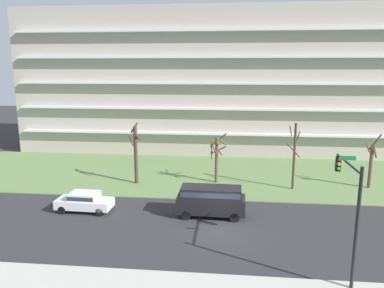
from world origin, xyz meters
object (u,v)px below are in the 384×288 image
(tree_left, at_px, (217,156))
(van_black_center_left, at_px, (211,199))
(traffic_signal_mast, at_px, (350,199))
(sedan_white_near_left, at_px, (84,201))
(tree_far_left, at_px, (136,153))
(tree_right, at_px, (371,164))
(tree_center, at_px, (294,155))

(tree_left, height_order, van_black_center_left, tree_left)
(tree_left, relative_size, traffic_signal_mast, 0.75)
(sedan_white_near_left, bearing_deg, van_black_center_left, -177.76)
(tree_left, distance_m, sedan_white_near_left, 13.50)
(tree_far_left, height_order, tree_right, tree_far_left)
(sedan_white_near_left, distance_m, van_black_center_left, 10.12)
(tree_left, xyz_separation_m, tree_right, (14.51, -0.26, -0.36))
(tree_center, relative_size, traffic_signal_mast, 0.96)
(sedan_white_near_left, relative_size, van_black_center_left, 0.85)
(tree_right, bearing_deg, tree_far_left, -177.75)
(tree_left, relative_size, sedan_white_near_left, 1.11)
(van_black_center_left, xyz_separation_m, traffic_signal_mast, (7.77, -7.70, 3.07))
(van_black_center_left, bearing_deg, sedan_white_near_left, 1.01)
(van_black_center_left, relative_size, traffic_signal_mast, 0.79)
(tree_center, xyz_separation_m, sedan_white_near_left, (-17.40, -7.26, -2.48))
(tree_left, distance_m, traffic_signal_mast, 18.16)
(tree_center, distance_m, tree_right, 7.46)
(traffic_signal_mast, bearing_deg, tree_center, 91.84)
(tree_right, xyz_separation_m, traffic_signal_mast, (-6.82, -16.09, 2.10))
(tree_left, relative_size, tree_center, 0.78)
(tree_left, bearing_deg, van_black_center_left, -90.57)
(tree_center, height_order, traffic_signal_mast, traffic_signal_mast)
(tree_far_left, bearing_deg, tree_center, -0.96)
(tree_far_left, xyz_separation_m, sedan_white_near_left, (-2.34, -7.51, -2.22))
(tree_far_left, xyz_separation_m, tree_right, (22.36, 0.88, -0.73))
(tree_center, xyz_separation_m, van_black_center_left, (-7.29, -7.26, -1.95))
(sedan_white_near_left, bearing_deg, traffic_signal_mast, 158.93)
(sedan_white_near_left, relative_size, traffic_signal_mast, 0.67)
(tree_far_left, height_order, tree_center, tree_center)
(tree_center, relative_size, tree_right, 1.20)
(tree_far_left, distance_m, tree_center, 15.06)
(tree_left, height_order, sedan_white_near_left, tree_left)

